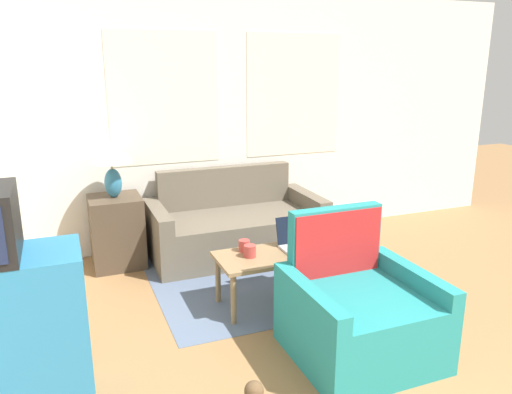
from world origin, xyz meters
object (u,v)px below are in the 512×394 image
Objects in this scene: armchair at (356,313)px; cup_navy at (244,246)px; cup_yellow at (250,251)px; table_lamp at (111,157)px; couch at (234,228)px; laptop at (301,241)px; coffee_table at (280,259)px.

cup_navy is at bearing 114.17° from armchair.
cup_yellow is (-0.44, 0.85, 0.20)m from armchair.
table_lamp reaches higher than cup_navy.
couch is 4.76× the size of laptop.
couch is at bearing 74.97° from cup_navy.
coffee_table is (-0.02, -1.19, 0.12)m from couch.
coffee_table is 0.31m from cup_navy.
table_lamp is 1.55m from cup_navy.
cup_navy is at bearing -105.03° from couch.
couch is at bearing 99.32° from laptop.
table_lamp reaches higher than coffee_table.
couch is 18.43× the size of cup_navy.
armchair is at bearing -85.54° from couch.
cup_yellow reaches higher than coffee_table.
cup_navy is (0.87, -1.14, -0.58)m from table_lamp.
armchair is 2.61m from table_lamp.
table_lamp is 5.78× the size of cup_navy.
cup_yellow is (-0.26, 0.01, 0.10)m from coffee_table.
coffee_table is (1.13, -1.29, -0.68)m from table_lamp.
laptop is 3.87× the size of cup_navy.
coffee_table is 11.13× the size of cup_navy.
couch is 1.10m from cup_navy.
armchair is 1.09m from cup_navy.
table_lamp reaches higher than armchair.
cup_navy is at bearing 150.86° from coffee_table.
cup_yellow is at bearing -55.66° from table_lamp.
laptop reaches higher than coffee_table.
cup_navy is (-0.44, 0.98, 0.20)m from armchair.
cup_navy is at bearing -52.69° from table_lamp.
table_lamp is (-1.31, 2.12, 0.78)m from armchair.
couch is 17.88× the size of cup_yellow.
cup_yellow is at bearing -90.70° from cup_navy.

